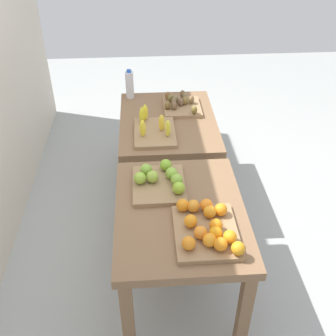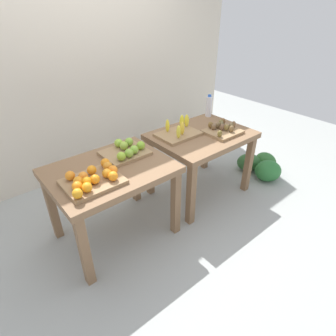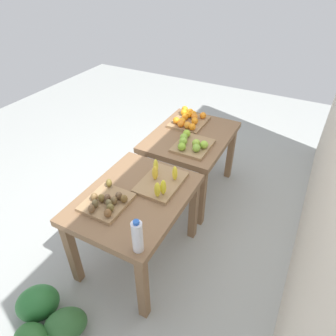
{
  "view_description": "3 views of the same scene",
  "coord_description": "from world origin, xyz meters",
  "views": [
    {
      "loc": [
        -2.4,
        0.2,
        2.42
      ],
      "look_at": [
        0.1,
        0.03,
        0.59
      ],
      "focal_mm": 43.19,
      "sensor_mm": 36.0,
      "label": 1
    },
    {
      "loc": [
        -1.48,
        -1.89,
        1.99
      ],
      "look_at": [
        0.05,
        -0.05,
        0.54
      ],
      "focal_mm": 29.79,
      "sensor_mm": 36.0,
      "label": 2
    },
    {
      "loc": [
        2.03,
        1.08,
        2.36
      ],
      "look_at": [
        -0.07,
        -0.03,
        0.61
      ],
      "focal_mm": 31.87,
      "sensor_mm": 36.0,
      "label": 3
    }
  ],
  "objects": [
    {
      "name": "water_bottle",
      "position": [
        1.0,
        0.32,
        0.88
      ],
      "size": [
        0.07,
        0.07,
        0.27
      ],
      "color": "silver",
      "rests_on": "display_table_right"
    },
    {
      "name": "banana_crate",
      "position": [
        0.34,
        0.13,
        0.79
      ],
      "size": [
        0.44,
        0.32,
        0.17
      ],
      "color": "#9A7851",
      "rests_on": "display_table_right"
    },
    {
      "name": "back_wall",
      "position": [
        0.0,
        1.35,
        1.5
      ],
      "size": [
        4.4,
        0.12,
        3.0
      ],
      "primitive_type": "cube",
      "color": "beige",
      "rests_on": "ground_plane"
    },
    {
      "name": "display_table_left",
      "position": [
        -0.56,
        0.0,
        0.64
      ],
      "size": [
        1.04,
        0.8,
        0.76
      ],
      "color": "brown",
      "rests_on": "ground_plane"
    },
    {
      "name": "watermelon_pile",
      "position": [
        1.47,
        -0.26,
        0.13
      ],
      "size": [
        0.57,
        0.71,
        0.27
      ],
      "color": "#2D682E",
      "rests_on": "ground_plane"
    },
    {
      "name": "orange_bin",
      "position": [
        -0.78,
        -0.13,
        0.8
      ],
      "size": [
        0.47,
        0.38,
        0.11
      ],
      "color": "#9A7851",
      "rests_on": "display_table_left"
    },
    {
      "name": "ground_plane",
      "position": [
        0.0,
        0.0,
        0.0
      ],
      "size": [
        8.0,
        8.0,
        0.0
      ],
      "primitive_type": "plane",
      "color": "#A1A5A2"
    },
    {
      "name": "apple_bin",
      "position": [
        -0.32,
        0.11,
        0.8
      ],
      "size": [
        0.4,
        0.35,
        0.11
      ],
      "color": "#9A7851",
      "rests_on": "display_table_left"
    },
    {
      "name": "display_table_right",
      "position": [
        0.56,
        0.0,
        0.64
      ],
      "size": [
        1.04,
        0.8,
        0.76
      ],
      "color": "brown",
      "rests_on": "ground_plane"
    },
    {
      "name": "kiwi_bin",
      "position": [
        0.75,
        -0.13,
        0.79
      ],
      "size": [
        0.37,
        0.33,
        0.1
      ],
      "color": "#9A7851",
      "rests_on": "display_table_right"
    }
  ]
}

